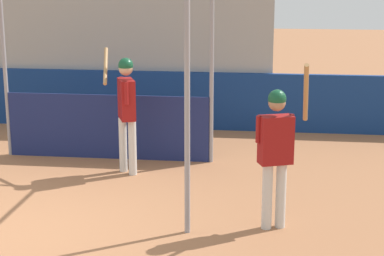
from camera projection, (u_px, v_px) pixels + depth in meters
ground_plane at (8, 233)px, 8.05m from camera, size 60.00×60.00×0.00m
outfield_wall at (116, 99)px, 13.44m from camera, size 24.00×0.12×1.19m
bleacher_section at (132, 50)px, 14.84m from camera, size 6.50×3.20×2.87m
batting_cage at (97, 92)px, 10.39m from camera, size 3.68×3.16×3.18m
player_batter at (126, 103)px, 10.19m from camera, size 0.65×0.79×1.99m
player_waiting at (276, 145)px, 7.97m from camera, size 0.66×0.60×2.15m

